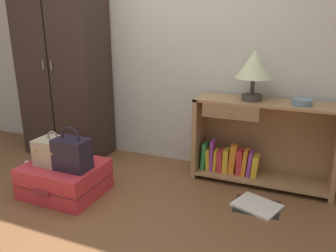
% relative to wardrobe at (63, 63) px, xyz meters
% --- Properties ---
extents(ground_plane, '(9.00, 9.00, 0.00)m').
position_rel_wardrobe_xyz_m(ground_plane, '(1.08, -1.20, -0.99)').
color(ground_plane, brown).
extents(back_wall, '(6.40, 0.10, 2.60)m').
position_rel_wardrobe_xyz_m(back_wall, '(1.08, 0.30, 0.31)').
color(back_wall, beige).
rests_on(back_wall, ground_plane).
extents(wardrobe, '(0.89, 0.47, 1.97)m').
position_rel_wardrobe_xyz_m(wardrobe, '(0.00, 0.00, 0.00)').
color(wardrobe, '#33261E').
rests_on(wardrobe, ground_plane).
extents(bookshelf, '(1.19, 0.37, 0.75)m').
position_rel_wardrobe_xyz_m(bookshelf, '(2.00, 0.06, -0.63)').
color(bookshelf, '#A37A51').
rests_on(bookshelf, ground_plane).
extents(table_lamp, '(0.30, 0.30, 0.42)m').
position_rel_wardrobe_xyz_m(table_lamp, '(1.94, 0.03, 0.05)').
color(table_lamp, '#3D3838').
rests_on(table_lamp, bookshelf).
extents(bowl, '(0.16, 0.16, 0.05)m').
position_rel_wardrobe_xyz_m(bowl, '(2.34, 0.01, -0.21)').
color(bowl, slate).
rests_on(bowl, bookshelf).
extents(suitcase_large, '(0.63, 0.55, 0.26)m').
position_rel_wardrobe_xyz_m(suitcase_large, '(0.57, -0.79, -0.85)').
color(suitcase_large, '#D1333D').
rests_on(suitcase_large, ground_plane).
extents(train_case, '(0.28, 0.23, 0.29)m').
position_rel_wardrobe_xyz_m(train_case, '(0.51, -0.81, -0.61)').
color(train_case, '#B7A88E').
rests_on(train_case, suitcase_large).
extents(handbag, '(0.27, 0.18, 0.35)m').
position_rel_wardrobe_xyz_m(handbag, '(0.71, -0.84, -0.59)').
color(handbag, '#231E2D').
rests_on(handbag, suitcase_large).
extents(bottle, '(0.07, 0.07, 0.19)m').
position_rel_wardrobe_xyz_m(bottle, '(0.12, -0.75, -0.90)').
color(bottle, white).
rests_on(bottle, ground_plane).
extents(open_book_on_floor, '(0.40, 0.37, 0.02)m').
position_rel_wardrobe_xyz_m(open_book_on_floor, '(2.10, -0.40, -0.98)').
color(open_book_on_floor, white).
rests_on(open_book_on_floor, ground_plane).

